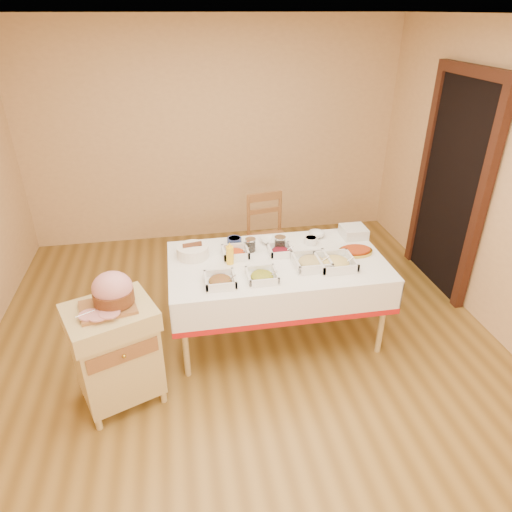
# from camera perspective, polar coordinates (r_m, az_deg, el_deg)

# --- Properties ---
(room_shell) EXTENTS (5.00, 5.00, 5.00)m
(room_shell) POSITION_cam_1_polar(r_m,az_deg,el_deg) (3.30, -1.12, 4.75)
(room_shell) COLOR olive
(room_shell) RESTS_ON ground
(doorway) EXTENTS (0.09, 1.10, 2.20)m
(doorway) POSITION_cam_1_polar(r_m,az_deg,el_deg) (4.96, 23.35, 8.35)
(doorway) COLOR black
(doorway) RESTS_ON ground
(dining_table) EXTENTS (1.82, 1.02, 0.76)m
(dining_table) POSITION_cam_1_polar(r_m,az_deg,el_deg) (3.94, 2.59, -2.57)
(dining_table) COLOR tan
(dining_table) RESTS_ON ground
(butcher_cart) EXTENTS (0.72, 0.67, 0.83)m
(butcher_cart) POSITION_cam_1_polar(r_m,az_deg,el_deg) (3.50, -17.13, -11.13)
(butcher_cart) COLOR tan
(butcher_cart) RESTS_ON ground
(dining_chair) EXTENTS (0.48, 0.46, 0.94)m
(dining_chair) POSITION_cam_1_polar(r_m,az_deg,el_deg) (4.88, 1.60, 2.39)
(dining_chair) COLOR brown
(dining_chair) RESTS_ON ground
(ham_on_board) EXTENTS (0.39, 0.37, 0.26)m
(ham_on_board) POSITION_cam_1_polar(r_m,az_deg,el_deg) (3.25, -17.56, -4.36)
(ham_on_board) COLOR brown
(ham_on_board) RESTS_ON butcher_cart
(serving_dish_a) EXTENTS (0.24, 0.24, 0.10)m
(serving_dish_a) POSITION_cam_1_polar(r_m,az_deg,el_deg) (3.52, -4.50, -3.05)
(serving_dish_a) COLOR silver
(serving_dish_a) RESTS_ON dining_table
(serving_dish_b) EXTENTS (0.24, 0.24, 0.10)m
(serving_dish_b) POSITION_cam_1_polar(r_m,az_deg,el_deg) (3.57, 0.75, -2.49)
(serving_dish_b) COLOR silver
(serving_dish_b) RESTS_ON dining_table
(serving_dish_c) EXTENTS (0.29, 0.29, 0.12)m
(serving_dish_c) POSITION_cam_1_polar(r_m,az_deg,el_deg) (3.78, 6.95, -0.72)
(serving_dish_c) COLOR silver
(serving_dish_c) RESTS_ON dining_table
(serving_dish_d) EXTENTS (0.30, 0.30, 0.11)m
(serving_dish_d) POSITION_cam_1_polar(r_m,az_deg,el_deg) (3.80, 9.92, -0.78)
(serving_dish_d) COLOR silver
(serving_dish_d) RESTS_ON dining_table
(serving_dish_e) EXTENTS (0.23, 0.22, 0.11)m
(serving_dish_e) POSITION_cam_1_polar(r_m,az_deg,el_deg) (3.90, -2.59, 0.42)
(serving_dish_e) COLOR silver
(serving_dish_e) RESTS_ON dining_table
(serving_dish_f) EXTENTS (0.21, 0.20, 0.10)m
(serving_dish_f) POSITION_cam_1_polar(r_m,az_deg,el_deg) (3.95, 3.07, 0.69)
(serving_dish_f) COLOR silver
(serving_dish_f) RESTS_ON dining_table
(small_bowl_left) EXTENTS (0.13, 0.13, 0.06)m
(small_bowl_left) POSITION_cam_1_polar(r_m,az_deg,el_deg) (4.06, -7.70, 1.35)
(small_bowl_left) COLOR silver
(small_bowl_left) RESTS_ON dining_table
(small_bowl_mid) EXTENTS (0.13, 0.13, 0.06)m
(small_bowl_mid) POSITION_cam_1_polar(r_m,az_deg,el_deg) (4.12, -2.72, 1.97)
(small_bowl_mid) COLOR navy
(small_bowl_mid) RESTS_ON dining_table
(small_bowl_right) EXTENTS (0.12, 0.12, 0.06)m
(small_bowl_right) POSITION_cam_1_polar(r_m,az_deg,el_deg) (4.14, 6.88, 2.00)
(small_bowl_right) COLOR silver
(small_bowl_right) RESTS_ON dining_table
(bowl_white_imported) EXTENTS (0.20, 0.20, 0.04)m
(bowl_white_imported) POSITION_cam_1_polar(r_m,az_deg,el_deg) (4.14, 1.68, 1.93)
(bowl_white_imported) COLOR silver
(bowl_white_imported) RESTS_ON dining_table
(bowl_small_imported) EXTENTS (0.17, 0.17, 0.05)m
(bowl_small_imported) POSITION_cam_1_polar(r_m,az_deg,el_deg) (4.28, 7.57, 2.68)
(bowl_small_imported) COLOR silver
(bowl_small_imported) RESTS_ON dining_table
(preserve_jar_left) EXTENTS (0.09, 0.09, 0.12)m
(preserve_jar_left) POSITION_cam_1_polar(r_m,az_deg,el_deg) (3.98, -0.70, 1.33)
(preserve_jar_left) COLOR silver
(preserve_jar_left) RESTS_ON dining_table
(preserve_jar_right) EXTENTS (0.10, 0.10, 0.13)m
(preserve_jar_right) POSITION_cam_1_polar(r_m,az_deg,el_deg) (4.00, 3.02, 1.51)
(preserve_jar_right) COLOR silver
(preserve_jar_right) RESTS_ON dining_table
(mustard_bottle) EXTENTS (0.06, 0.06, 0.20)m
(mustard_bottle) POSITION_cam_1_polar(r_m,az_deg,el_deg) (3.77, -3.29, 0.22)
(mustard_bottle) COLOR yellow
(mustard_bottle) RESTS_ON dining_table
(bread_basket) EXTENTS (0.27, 0.27, 0.12)m
(bread_basket) POSITION_cam_1_polar(r_m,az_deg,el_deg) (3.92, -7.91, 0.59)
(bread_basket) COLOR white
(bread_basket) RESTS_ON dining_table
(plate_stack) EXTENTS (0.22, 0.22, 0.09)m
(plate_stack) POSITION_cam_1_polar(r_m,az_deg,el_deg) (4.33, 12.10, 2.97)
(plate_stack) COLOR silver
(plate_stack) RESTS_ON dining_table
(brass_platter) EXTENTS (0.30, 0.22, 0.04)m
(brass_platter) POSITION_cam_1_polar(r_m,az_deg,el_deg) (4.05, 12.33, 0.62)
(brass_platter) COLOR gold
(brass_platter) RESTS_ON dining_table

